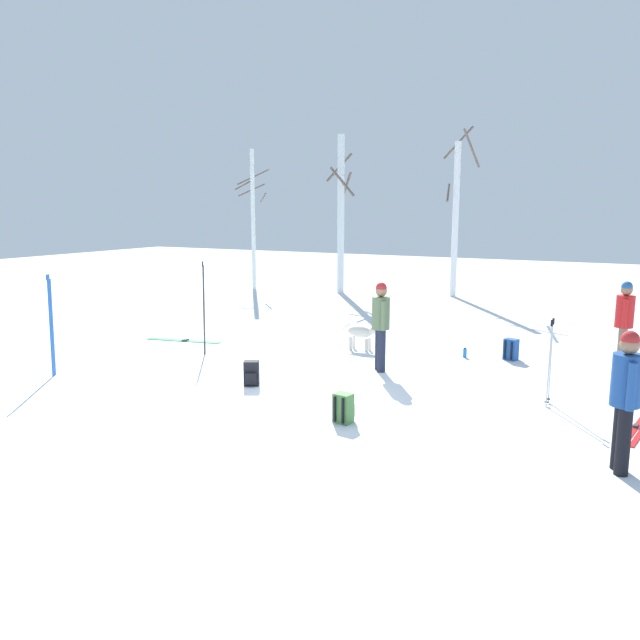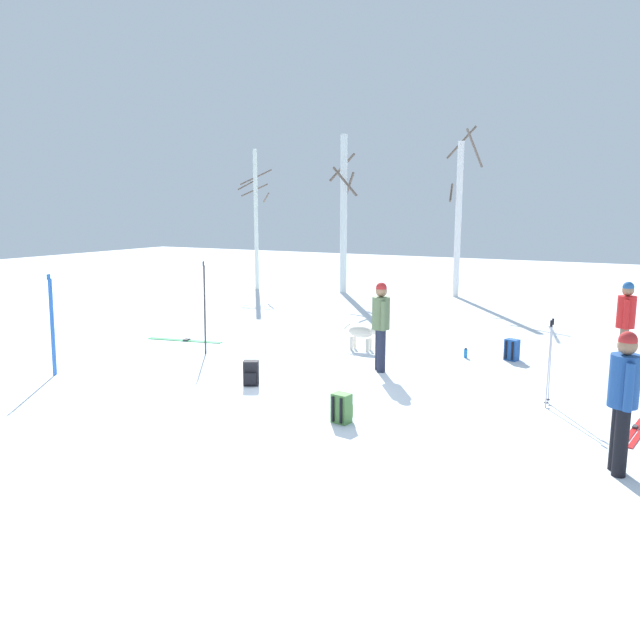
% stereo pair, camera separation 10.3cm
% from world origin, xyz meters
% --- Properties ---
extents(ground_plane, '(60.00, 60.00, 0.00)m').
position_xyz_m(ground_plane, '(0.00, 0.00, 0.00)').
color(ground_plane, white).
extents(person_0, '(0.34, 0.50, 1.72)m').
position_xyz_m(person_0, '(4.73, -0.74, 0.98)').
color(person_0, black).
rests_on(person_0, ground_plane).
extents(person_1, '(0.35, 0.44, 1.72)m').
position_xyz_m(person_1, '(0.42, 2.31, 0.98)').
color(person_1, '#1E2338').
rests_on(person_1, ground_plane).
extents(person_2, '(0.34, 0.52, 1.72)m').
position_xyz_m(person_2, '(4.52, 4.65, 0.98)').
color(person_2, '#72604C').
rests_on(person_2, ground_plane).
extents(dog, '(0.90, 0.25, 0.57)m').
position_xyz_m(dog, '(-0.62, 3.78, 0.39)').
color(dog, beige).
rests_on(dog, ground_plane).
extents(ski_pair_planted_0, '(0.11, 0.19, 1.90)m').
position_xyz_m(ski_pair_planted_0, '(-4.87, -0.82, 0.95)').
color(ski_pair_planted_0, blue).
rests_on(ski_pair_planted_0, ground_plane).
extents(ski_pair_planted_1, '(0.15, 0.25, 1.99)m').
position_xyz_m(ski_pair_planted_1, '(-3.49, 1.93, 0.99)').
color(ski_pair_planted_1, black).
rests_on(ski_pair_planted_1, ground_plane).
extents(ski_pair_lying_0, '(1.87, 0.55, 0.05)m').
position_xyz_m(ski_pair_lying_0, '(-4.73, 2.71, 0.01)').
color(ski_pair_lying_0, green).
rests_on(ski_pair_lying_0, ground_plane).
extents(ski_pair_lying_1, '(0.45, 1.84, 0.05)m').
position_xyz_m(ski_pair_lying_1, '(4.93, 1.08, 0.01)').
color(ski_pair_lying_1, red).
rests_on(ski_pair_lying_1, ground_plane).
extents(ski_poles_0, '(0.07, 0.28, 1.39)m').
position_xyz_m(ski_poles_0, '(3.59, 1.58, 0.74)').
color(ski_poles_0, '#B2B2BC').
rests_on(ski_poles_0, ground_plane).
extents(backpack_0, '(0.29, 0.31, 0.44)m').
position_xyz_m(backpack_0, '(1.06, -0.68, 0.21)').
color(backpack_0, '#4C7F3F').
rests_on(backpack_0, ground_plane).
extents(backpack_1, '(0.31, 0.33, 0.44)m').
position_xyz_m(backpack_1, '(2.48, 4.39, 0.21)').
color(backpack_1, '#1E4C99').
rests_on(backpack_1, ground_plane).
extents(backpack_2, '(0.32, 0.34, 0.44)m').
position_xyz_m(backpack_2, '(-1.22, 0.32, 0.21)').
color(backpack_2, black).
rests_on(backpack_2, ground_plane).
extents(water_bottle_0, '(0.08, 0.08, 0.21)m').
position_xyz_m(water_bottle_0, '(1.58, 4.16, 0.10)').
color(water_bottle_0, '#1E72BF').
rests_on(water_bottle_0, ground_plane).
extents(birch_tree_0, '(1.45, 1.26, 5.23)m').
position_xyz_m(birch_tree_0, '(-8.51, 11.44, 2.73)').
color(birch_tree_0, silver).
rests_on(birch_tree_0, ground_plane).
extents(birch_tree_1, '(1.30, 1.31, 5.64)m').
position_xyz_m(birch_tree_1, '(-5.13, 12.05, 2.92)').
color(birch_tree_1, silver).
rests_on(birch_tree_1, ground_plane).
extents(birch_tree_2, '(1.31, 1.31, 5.87)m').
position_xyz_m(birch_tree_2, '(-1.19, 13.05, 2.83)').
color(birch_tree_2, white).
rests_on(birch_tree_2, ground_plane).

